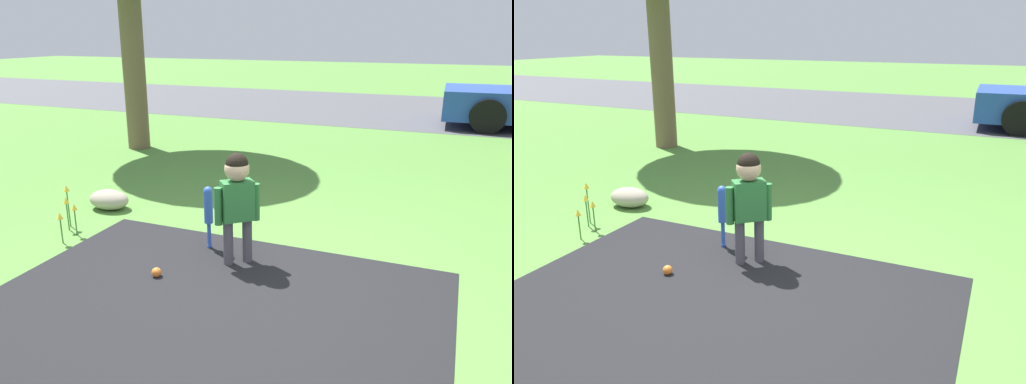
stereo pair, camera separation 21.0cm
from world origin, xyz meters
TOP-DOWN VIEW (x-y plane):
  - ground_plane at (0.00, 0.00)m, footprint 60.00×60.00m
  - street_strip at (0.00, 10.08)m, footprint 40.00×6.00m
  - child at (-0.49, 0.52)m, footprint 0.30×0.28m
  - baseball_bat at (-0.85, 0.70)m, footprint 0.08×0.08m
  - sports_ball at (-0.98, 0.04)m, footprint 0.08×0.08m
  - flower_bed at (-2.26, 0.49)m, footprint 0.29×0.41m
  - edging_rock at (-2.35, 1.21)m, footprint 0.46×0.32m

SIDE VIEW (x-z plane):
  - ground_plane at x=0.00m, z-range 0.00..0.00m
  - street_strip at x=0.00m, z-range 0.00..0.01m
  - sports_ball at x=-0.98m, z-range 0.00..0.08m
  - edging_rock at x=-2.35m, z-range 0.00..0.21m
  - flower_bed at x=-2.26m, z-range 0.07..0.50m
  - baseball_bat at x=-0.85m, z-range 0.08..0.66m
  - child at x=-0.49m, z-range 0.14..1.09m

